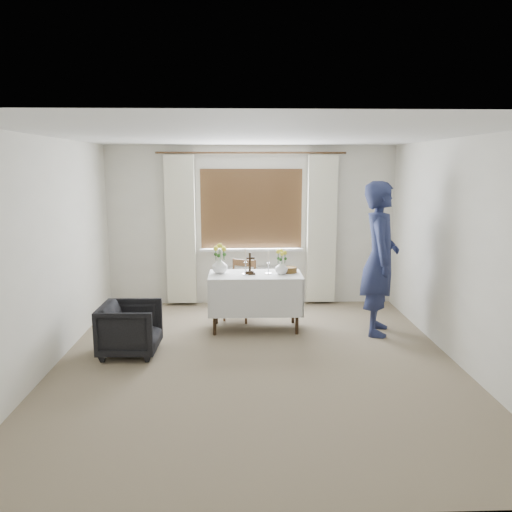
{
  "coord_description": "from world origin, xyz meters",
  "views": [
    {
      "loc": [
        -0.18,
        -5.32,
        2.2
      ],
      "look_at": [
        0.02,
        0.99,
        1.04
      ],
      "focal_mm": 35.0,
      "sensor_mm": 36.0,
      "label": 1
    }
  ],
  "objects_px": {
    "altar_table": "(255,302)",
    "wooden_chair": "(240,290)",
    "person": "(380,259)",
    "wooden_cross": "(250,264)",
    "flower_vase_left": "(220,265)",
    "flower_vase_right": "(281,268)",
    "armchair": "(130,329)"
  },
  "relations": [
    {
      "from": "flower_vase_right",
      "to": "flower_vase_left",
      "type": "bearing_deg",
      "value": 174.09
    },
    {
      "from": "flower_vase_left",
      "to": "wooden_chair",
      "type": "bearing_deg",
      "value": 54.15
    },
    {
      "from": "altar_table",
      "to": "person",
      "type": "relative_size",
      "value": 0.62
    },
    {
      "from": "altar_table",
      "to": "flower_vase_right",
      "type": "bearing_deg",
      "value": -1.73
    },
    {
      "from": "person",
      "to": "flower_vase_left",
      "type": "relative_size",
      "value": 9.19
    },
    {
      "from": "altar_table",
      "to": "flower_vase_left",
      "type": "height_order",
      "value": "flower_vase_left"
    },
    {
      "from": "wooden_cross",
      "to": "flower_vase_left",
      "type": "distance_m",
      "value": 0.41
    },
    {
      "from": "wooden_chair",
      "to": "wooden_cross",
      "type": "distance_m",
      "value": 0.67
    },
    {
      "from": "flower_vase_left",
      "to": "flower_vase_right",
      "type": "relative_size",
      "value": 1.22
    },
    {
      "from": "altar_table",
      "to": "wooden_cross",
      "type": "relative_size",
      "value": 4.26
    },
    {
      "from": "wooden_chair",
      "to": "armchair",
      "type": "relative_size",
      "value": 1.27
    },
    {
      "from": "altar_table",
      "to": "flower_vase_left",
      "type": "bearing_deg",
      "value": 171.06
    },
    {
      "from": "wooden_chair",
      "to": "person",
      "type": "distance_m",
      "value": 2.02
    },
    {
      "from": "wooden_chair",
      "to": "armchair",
      "type": "distance_m",
      "value": 1.83
    },
    {
      "from": "person",
      "to": "wooden_cross",
      "type": "bearing_deg",
      "value": 97.61
    },
    {
      "from": "person",
      "to": "altar_table",
      "type": "bearing_deg",
      "value": 96.98
    },
    {
      "from": "wooden_cross",
      "to": "flower_vase_right",
      "type": "relative_size",
      "value": 1.63
    },
    {
      "from": "armchair",
      "to": "flower_vase_left",
      "type": "bearing_deg",
      "value": -46.05
    },
    {
      "from": "person",
      "to": "wooden_cross",
      "type": "height_order",
      "value": "person"
    },
    {
      "from": "wooden_chair",
      "to": "flower_vase_right",
      "type": "bearing_deg",
      "value": -15.47
    },
    {
      "from": "person",
      "to": "flower_vase_left",
      "type": "xyz_separation_m",
      "value": [
        -2.09,
        0.27,
        -0.13
      ]
    },
    {
      "from": "person",
      "to": "wooden_cross",
      "type": "xyz_separation_m",
      "value": [
        -1.69,
        0.18,
        -0.09
      ]
    },
    {
      "from": "altar_table",
      "to": "armchair",
      "type": "height_order",
      "value": "altar_table"
    },
    {
      "from": "armchair",
      "to": "person",
      "type": "height_order",
      "value": "person"
    },
    {
      "from": "wooden_cross",
      "to": "flower_vase_left",
      "type": "relative_size",
      "value": 1.34
    },
    {
      "from": "wooden_chair",
      "to": "armchair",
      "type": "bearing_deg",
      "value": -111.02
    },
    {
      "from": "armchair",
      "to": "flower_vase_left",
      "type": "height_order",
      "value": "flower_vase_left"
    },
    {
      "from": "armchair",
      "to": "flower_vase_right",
      "type": "bearing_deg",
      "value": -63.84
    },
    {
      "from": "altar_table",
      "to": "wooden_chair",
      "type": "bearing_deg",
      "value": 115.43
    },
    {
      "from": "armchair",
      "to": "wooden_cross",
      "type": "xyz_separation_m",
      "value": [
        1.42,
        0.85,
        0.6
      ]
    },
    {
      "from": "wooden_chair",
      "to": "flower_vase_left",
      "type": "distance_m",
      "value": 0.63
    },
    {
      "from": "altar_table",
      "to": "wooden_chair",
      "type": "relative_size",
      "value": 1.45
    }
  ]
}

